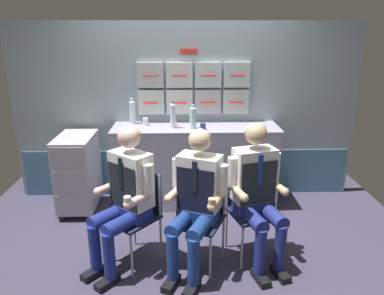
{
  "coord_description": "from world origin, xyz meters",
  "views": [
    {
      "loc": [
        -0.04,
        -3.01,
        2.06
      ],
      "look_at": [
        0.05,
        0.22,
        1.0
      ],
      "focal_mm": 34.0,
      "sensor_mm": 36.0,
      "label": 1
    }
  ],
  "objects_px": {
    "folding_chair_left": "(139,205)",
    "snack_banana": "(260,127)",
    "service_trolley": "(78,171)",
    "coffee_cup_spare": "(145,121)",
    "water_bottle_blue_cap": "(173,115)",
    "folding_chair_by_counter": "(248,200)",
    "crew_member_right": "(196,196)",
    "crew_member_by_counter": "(257,188)",
    "folding_chair_right": "(202,208)",
    "crew_member_left": "(125,192)"
  },
  "relations": [
    {
      "from": "folding_chair_left",
      "to": "snack_banana",
      "type": "bearing_deg",
      "value": 37.43
    },
    {
      "from": "service_trolley",
      "to": "coffee_cup_spare",
      "type": "relative_size",
      "value": 10.67
    },
    {
      "from": "water_bottle_blue_cap",
      "to": "snack_banana",
      "type": "distance_m",
      "value": 1.0
    },
    {
      "from": "folding_chair_by_counter",
      "to": "snack_banana",
      "type": "relative_size",
      "value": 4.93
    },
    {
      "from": "folding_chair_left",
      "to": "crew_member_right",
      "type": "xyz_separation_m",
      "value": [
        0.51,
        -0.2,
        0.18
      ]
    },
    {
      "from": "service_trolley",
      "to": "water_bottle_blue_cap",
      "type": "height_order",
      "value": "water_bottle_blue_cap"
    },
    {
      "from": "crew_member_by_counter",
      "to": "coffee_cup_spare",
      "type": "distance_m",
      "value": 1.69
    },
    {
      "from": "crew_member_right",
      "to": "crew_member_by_counter",
      "type": "bearing_deg",
      "value": 13.58
    },
    {
      "from": "crew_member_by_counter",
      "to": "coffee_cup_spare",
      "type": "bearing_deg",
      "value": 131.21
    },
    {
      "from": "folding_chair_left",
      "to": "folding_chair_by_counter",
      "type": "height_order",
      "value": "same"
    },
    {
      "from": "folding_chair_left",
      "to": "water_bottle_blue_cap",
      "type": "xyz_separation_m",
      "value": [
        0.29,
        1.06,
        0.6
      ]
    },
    {
      "from": "service_trolley",
      "to": "water_bottle_blue_cap",
      "type": "distance_m",
      "value": 1.28
    },
    {
      "from": "folding_chair_right",
      "to": "crew_member_by_counter",
      "type": "height_order",
      "value": "crew_member_by_counter"
    },
    {
      "from": "crew_member_left",
      "to": "water_bottle_blue_cap",
      "type": "xyz_separation_m",
      "value": [
        0.39,
        1.18,
        0.41
      ]
    },
    {
      "from": "folding_chair_left",
      "to": "folding_chair_right",
      "type": "bearing_deg",
      "value": -5.5
    },
    {
      "from": "crew_member_left",
      "to": "water_bottle_blue_cap",
      "type": "relative_size",
      "value": 4.15
    },
    {
      "from": "service_trolley",
      "to": "water_bottle_blue_cap",
      "type": "xyz_separation_m",
      "value": [
        1.11,
        0.11,
        0.63
      ]
    },
    {
      "from": "coffee_cup_spare",
      "to": "snack_banana",
      "type": "height_order",
      "value": "coffee_cup_spare"
    },
    {
      "from": "folding_chair_by_counter",
      "to": "water_bottle_blue_cap",
      "type": "height_order",
      "value": "water_bottle_blue_cap"
    },
    {
      "from": "crew_member_by_counter",
      "to": "snack_banana",
      "type": "bearing_deg",
      "value": 78.26
    },
    {
      "from": "crew_member_right",
      "to": "water_bottle_blue_cap",
      "type": "distance_m",
      "value": 1.34
    },
    {
      "from": "coffee_cup_spare",
      "to": "snack_banana",
      "type": "bearing_deg",
      "value": -8.93
    },
    {
      "from": "folding_chair_right",
      "to": "snack_banana",
      "type": "bearing_deg",
      "value": 55.72
    },
    {
      "from": "crew_member_left",
      "to": "folding_chair_right",
      "type": "distance_m",
      "value": 0.71
    },
    {
      "from": "crew_member_right",
      "to": "folding_chair_left",
      "type": "bearing_deg",
      "value": 158.42
    },
    {
      "from": "service_trolley",
      "to": "folding_chair_by_counter",
      "type": "xyz_separation_m",
      "value": [
        1.83,
        -0.87,
        0.04
      ]
    },
    {
      "from": "service_trolley",
      "to": "crew_member_left",
      "type": "xyz_separation_m",
      "value": [
        0.71,
        -1.07,
        0.23
      ]
    },
    {
      "from": "crew_member_right",
      "to": "water_bottle_blue_cap",
      "type": "xyz_separation_m",
      "value": [
        -0.22,
        1.26,
        0.41
      ]
    },
    {
      "from": "crew_member_left",
      "to": "coffee_cup_spare",
      "type": "distance_m",
      "value": 1.34
    },
    {
      "from": "crew_member_left",
      "to": "snack_banana",
      "type": "bearing_deg",
      "value": 38.53
    },
    {
      "from": "crew_member_left",
      "to": "folding_chair_right",
      "type": "bearing_deg",
      "value": 5.57
    },
    {
      "from": "water_bottle_blue_cap",
      "to": "folding_chair_by_counter",
      "type": "bearing_deg",
      "value": -53.29
    },
    {
      "from": "folding_chair_left",
      "to": "snack_banana",
      "type": "height_order",
      "value": "snack_banana"
    },
    {
      "from": "crew_member_by_counter",
      "to": "coffee_cup_spare",
      "type": "relative_size",
      "value": 15.17
    },
    {
      "from": "service_trolley",
      "to": "crew_member_by_counter",
      "type": "height_order",
      "value": "crew_member_by_counter"
    },
    {
      "from": "crew_member_right",
      "to": "folding_chair_by_counter",
      "type": "distance_m",
      "value": 0.61
    },
    {
      "from": "service_trolley",
      "to": "snack_banana",
      "type": "distance_m",
      "value": 2.15
    },
    {
      "from": "folding_chair_right",
      "to": "water_bottle_blue_cap",
      "type": "bearing_deg",
      "value": 104.23
    },
    {
      "from": "folding_chair_by_counter",
      "to": "crew_member_left",
      "type": "bearing_deg",
      "value": -169.62
    },
    {
      "from": "folding_chair_left",
      "to": "crew_member_left",
      "type": "height_order",
      "value": "crew_member_left"
    },
    {
      "from": "folding_chair_left",
      "to": "water_bottle_blue_cap",
      "type": "relative_size",
      "value": 2.73
    },
    {
      "from": "service_trolley",
      "to": "crew_member_by_counter",
      "type": "xyz_separation_m",
      "value": [
        1.88,
        -1.02,
        0.23
      ]
    },
    {
      "from": "folding_chair_left",
      "to": "folding_chair_right",
      "type": "xyz_separation_m",
      "value": [
        0.57,
        -0.06,
        0.0
      ]
    },
    {
      "from": "service_trolley",
      "to": "folding_chair_right",
      "type": "relative_size",
      "value": 1.07
    },
    {
      "from": "service_trolley",
      "to": "crew_member_left",
      "type": "height_order",
      "value": "crew_member_left"
    },
    {
      "from": "folding_chair_right",
      "to": "coffee_cup_spare",
      "type": "bearing_deg",
      "value": 116.21
    },
    {
      "from": "service_trolley",
      "to": "folding_chair_by_counter",
      "type": "bearing_deg",
      "value": -25.28
    },
    {
      "from": "service_trolley",
      "to": "folding_chair_left",
      "type": "xyz_separation_m",
      "value": [
        0.82,
        -0.95,
        0.04
      ]
    },
    {
      "from": "folding_chair_left",
      "to": "folding_chair_right",
      "type": "height_order",
      "value": "same"
    },
    {
      "from": "folding_chair_left",
      "to": "coffee_cup_spare",
      "type": "bearing_deg",
      "value": 91.79
    }
  ]
}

